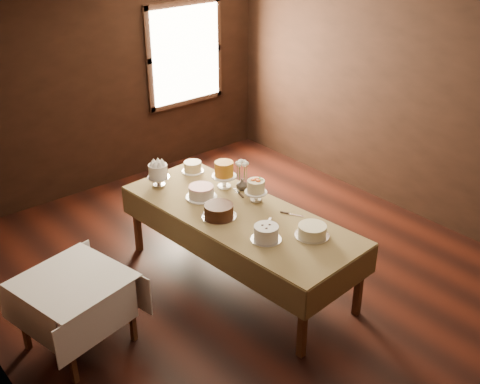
# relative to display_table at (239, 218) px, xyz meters

# --- Properties ---
(floor) EXTENTS (5.00, 6.00, 0.01)m
(floor) POSITION_rel_display_table_xyz_m (0.11, -0.09, -0.74)
(floor) COLOR black
(floor) RESTS_ON ground
(ceiling) EXTENTS (5.00, 6.00, 0.01)m
(ceiling) POSITION_rel_display_table_xyz_m (0.11, -0.09, 2.06)
(ceiling) COLOR beige
(ceiling) RESTS_ON wall_back
(wall_back) EXTENTS (5.00, 0.02, 2.80)m
(wall_back) POSITION_rel_display_table_xyz_m (0.11, 2.91, 0.66)
(wall_back) COLOR black
(wall_back) RESTS_ON ground
(wall_right) EXTENTS (0.02, 6.00, 2.80)m
(wall_right) POSITION_rel_display_table_xyz_m (2.61, -0.09, 0.66)
(wall_right) COLOR black
(wall_right) RESTS_ON ground
(window) EXTENTS (1.10, 0.05, 1.30)m
(window) POSITION_rel_display_table_xyz_m (1.41, 2.85, 0.86)
(window) COLOR #FFEABF
(window) RESTS_ON wall_back
(display_table) EXTENTS (1.21, 2.66, 0.80)m
(display_table) POSITION_rel_display_table_xyz_m (0.00, 0.00, 0.00)
(display_table) COLOR #462513
(display_table) RESTS_ON ground
(side_table) EXTENTS (1.00, 1.00, 0.71)m
(side_table) POSITION_rel_display_table_xyz_m (-1.72, 0.15, -0.12)
(side_table) COLOR #462513
(side_table) RESTS_ON ground
(cake_meringue) EXTENTS (0.24, 0.24, 0.26)m
(cake_meringue) POSITION_rel_display_table_xyz_m (-0.28, 1.01, 0.18)
(cake_meringue) COLOR silver
(cake_meringue) RESTS_ON display_table
(cake_speckled) EXTENTS (0.25, 0.25, 0.12)m
(cake_speckled) POSITION_rel_display_table_xyz_m (0.21, 1.07, 0.12)
(cake_speckled) COLOR white
(cake_speckled) RESTS_ON display_table
(cake_lattice) EXTENTS (0.35, 0.35, 0.12)m
(cake_lattice) POSITION_rel_display_table_xyz_m (-0.09, 0.50, 0.12)
(cake_lattice) COLOR white
(cake_lattice) RESTS_ON display_table
(cake_caramel) EXTENTS (0.27, 0.27, 0.31)m
(cake_caramel) POSITION_rel_display_table_xyz_m (0.24, 0.53, 0.19)
(cake_caramel) COLOR white
(cake_caramel) RESTS_ON display_table
(cake_chocolate) EXTENTS (0.40, 0.40, 0.13)m
(cake_chocolate) POSITION_rel_display_table_xyz_m (-0.20, 0.06, 0.12)
(cake_chocolate) COLOR silver
(cake_chocolate) RESTS_ON display_table
(cake_flowers) EXTENTS (0.25, 0.25, 0.24)m
(cake_flowers) POSITION_rel_display_table_xyz_m (0.30, 0.08, 0.16)
(cake_flowers) COLOR white
(cake_flowers) RESTS_ON display_table
(cake_swirl) EXTENTS (0.29, 0.29, 0.15)m
(cake_swirl) POSITION_rel_display_table_xyz_m (-0.14, -0.55, 0.13)
(cake_swirl) COLOR silver
(cake_swirl) RESTS_ON display_table
(cake_cream) EXTENTS (0.32, 0.32, 0.11)m
(cake_cream) POSITION_rel_display_table_xyz_m (0.23, -0.78, 0.11)
(cake_cream) COLOR silver
(cake_cream) RESTS_ON display_table
(cake_server_a) EXTENTS (0.22, 0.14, 0.01)m
(cake_server_a) POSITION_rel_display_table_xyz_m (0.10, -0.32, 0.06)
(cake_server_a) COLOR silver
(cake_server_a) RESTS_ON display_table
(cake_server_b) EXTENTS (0.14, 0.22, 0.01)m
(cake_server_b) POSITION_rel_display_table_xyz_m (0.40, -0.41, 0.06)
(cake_server_b) COLOR silver
(cake_server_b) RESTS_ON display_table
(cake_server_c) EXTENTS (0.07, 0.24, 0.01)m
(cake_server_c) POSITION_rel_display_table_xyz_m (-0.03, 0.32, 0.06)
(cake_server_c) COLOR silver
(cake_server_c) RESTS_ON display_table
(cake_server_d) EXTENTS (0.09, 0.24, 0.01)m
(cake_server_d) POSITION_rel_display_table_xyz_m (0.28, 0.37, 0.06)
(cake_server_d) COLOR silver
(cake_server_d) RESTS_ON display_table
(flower_vase) EXTENTS (0.13, 0.13, 0.13)m
(flower_vase) POSITION_rel_display_table_xyz_m (0.34, 0.36, 0.12)
(flower_vase) COLOR #2D2823
(flower_vase) RESTS_ON display_table
(flower_bouquet) EXTENTS (0.14, 0.14, 0.20)m
(flower_bouquet) POSITION_rel_display_table_xyz_m (0.34, 0.36, 0.31)
(flower_bouquet) COLOR white
(flower_bouquet) RESTS_ON flower_vase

